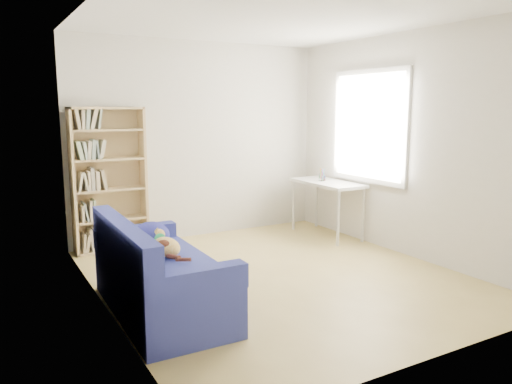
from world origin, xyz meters
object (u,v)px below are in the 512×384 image
Objects in this scene: bookshelf at (109,185)px; desk at (327,188)px; pen_cup at (322,176)px; sofa at (157,276)px.

desk is (2.73, -0.74, -0.14)m from bookshelf.
sofa is at bearing -152.92° from pen_cup.
bookshelf is 2.79m from pen_cup.
pen_cup is at bearing -13.62° from bookshelf.
sofa is at bearing -154.48° from desk.
bookshelf is at bearing 164.82° from desk.
sofa is 0.95× the size of bookshelf.
desk is (2.85, 1.36, 0.35)m from sofa.
sofa is 1.50× the size of desk.
desk is 0.17m from pen_cup.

